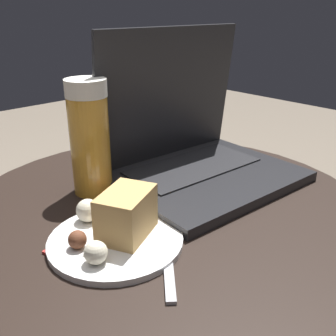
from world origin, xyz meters
The scene contains 6 objects.
table centered at (0.00, 0.00, 0.39)m, with size 0.68×0.68×0.56m.
napkin centered at (-0.11, -0.03, 0.56)m, with size 0.19×0.16×0.00m.
laptop centered at (0.12, 0.05, 0.61)m, with size 0.34×0.28×0.27m.
beer_glass centered at (-0.05, 0.12, 0.65)m, with size 0.07×0.07×0.20m.
snack_plate centered at (-0.12, -0.03, 0.58)m, with size 0.18×0.18×0.07m.
fork centered at (-0.08, -0.09, 0.56)m, with size 0.14×0.16×0.00m.
Camera 1 is at (-0.39, -0.42, 0.86)m, focal length 42.00 mm.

